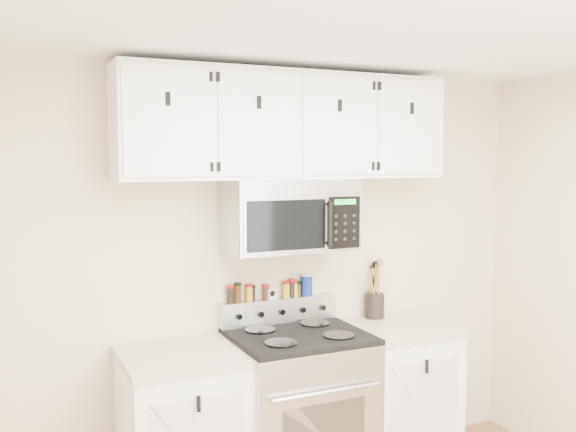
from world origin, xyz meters
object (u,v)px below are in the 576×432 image
at_px(range, 298,411).
at_px(utensil_crock, 374,304).
at_px(salt_canister, 307,285).
at_px(microwave, 290,215).

xyz_separation_m(range, utensil_crock, (0.66, 0.23, 0.53)).
xyz_separation_m(range, salt_canister, (0.19, 0.28, 0.68)).
distance_m(range, microwave, 1.15).
distance_m(utensil_crock, salt_canister, 0.50).
height_order(microwave, utensil_crock, microwave).
bearing_deg(microwave, utensil_crock, 9.06).
relative_size(range, microwave, 1.45).
relative_size(microwave, utensil_crock, 2.04).
relative_size(range, utensil_crock, 2.95).
bearing_deg(utensil_crock, range, -160.66).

